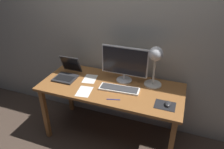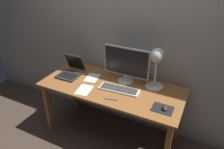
% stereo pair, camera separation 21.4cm
% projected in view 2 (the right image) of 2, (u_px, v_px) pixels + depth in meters
% --- Properties ---
extents(ground_plane, '(4.80, 4.80, 0.00)m').
position_uv_depth(ground_plane, '(112.00, 134.00, 2.71)').
color(ground_plane, '#47382D').
rests_on(ground_plane, ground).
extents(back_wall, '(4.80, 0.06, 2.60)m').
position_uv_depth(back_wall, '(127.00, 28.00, 2.40)').
color(back_wall, '#9E998E').
rests_on(back_wall, ground).
extents(desk, '(1.60, 0.70, 0.74)m').
position_uv_depth(desk, '(112.00, 92.00, 2.39)').
color(desk, '#935B2D').
rests_on(desk, ground).
extents(monitor, '(0.53, 0.18, 0.42)m').
position_uv_depth(monitor, '(126.00, 63.00, 2.33)').
color(monitor, silver).
rests_on(monitor, desk).
extents(keyboard_main, '(0.45, 0.17, 0.03)m').
position_uv_depth(keyboard_main, '(119.00, 89.00, 2.28)').
color(keyboard_main, silver).
rests_on(keyboard_main, desk).
extents(laptop, '(0.26, 0.31, 0.24)m').
position_uv_depth(laptop, '(72.00, 69.00, 2.57)').
color(laptop, '#28282B').
rests_on(laptop, desk).
extents(desk_lamp, '(0.20, 0.20, 0.46)m').
position_uv_depth(desk_lamp, '(157.00, 61.00, 2.18)').
color(desk_lamp, beige).
rests_on(desk_lamp, desk).
extents(mousepad, '(0.20, 0.16, 0.00)m').
position_uv_depth(mousepad, '(162.00, 109.00, 1.99)').
color(mousepad, black).
rests_on(mousepad, desk).
extents(mouse, '(0.06, 0.10, 0.03)m').
position_uv_depth(mouse, '(166.00, 107.00, 1.98)').
color(mouse, '#28282B').
rests_on(mouse, mousepad).
extents(paper_sheet_near_mouse, '(0.18, 0.23, 0.00)m').
position_uv_depth(paper_sheet_near_mouse, '(84.00, 90.00, 2.29)').
color(paper_sheet_near_mouse, white).
rests_on(paper_sheet_near_mouse, desk).
extents(paper_sheet_by_keyboard, '(0.18, 0.23, 0.00)m').
position_uv_depth(paper_sheet_by_keyboard, '(92.00, 78.00, 2.52)').
color(paper_sheet_by_keyboard, white).
rests_on(paper_sheet_by_keyboard, desk).
extents(pen, '(0.14, 0.04, 0.01)m').
position_uv_depth(pen, '(111.00, 99.00, 2.12)').
color(pen, '#2633A5').
rests_on(pen, desk).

